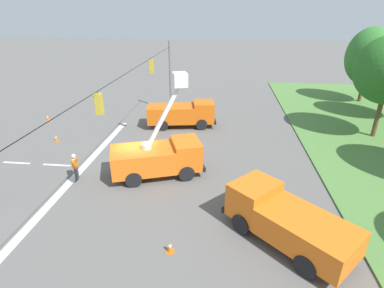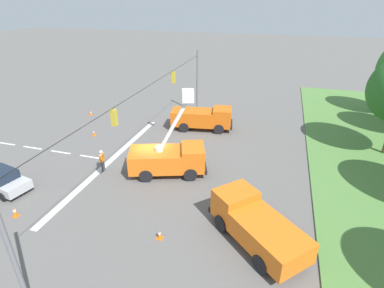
% 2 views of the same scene
% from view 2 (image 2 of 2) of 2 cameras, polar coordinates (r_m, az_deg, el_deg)
% --- Properties ---
extents(ground_plane, '(200.00, 200.00, 0.00)m').
position_cam_2_polar(ground_plane, '(24.32, -7.39, -4.33)').
color(ground_plane, '#605E5B').
extents(lane_markings, '(17.60, 15.25, 0.01)m').
position_cam_2_polar(lane_markings, '(26.73, -17.90, -2.49)').
color(lane_markings, silver).
rests_on(lane_markings, ground).
extents(signal_gantry, '(26.20, 0.33, 7.20)m').
position_cam_2_polar(signal_gantry, '(22.52, -7.96, 5.08)').
color(signal_gantry, slate).
rests_on(signal_gantry, ground).
extents(utility_truck_bucket_lift, '(4.22, 6.26, 6.58)m').
position_cam_2_polar(utility_truck_bucket_lift, '(22.70, -4.39, -2.52)').
color(utility_truck_bucket_lift, orange).
rests_on(utility_truck_bucket_lift, ground).
extents(utility_truck_support_near, '(3.18, 6.44, 2.30)m').
position_cam_2_polar(utility_truck_support_near, '(30.55, 2.05, 5.05)').
color(utility_truck_support_near, orange).
rests_on(utility_truck_support_near, ground).
extents(utility_truck_support_far, '(5.86, 6.00, 2.21)m').
position_cam_2_polar(utility_truck_support_far, '(17.21, 11.99, -14.65)').
color(utility_truck_support_far, orange).
rests_on(utility_truck_support_far, ground).
extents(sedan_silver, '(2.58, 4.57, 1.56)m').
position_cam_2_polar(sedan_silver, '(24.94, -32.52, -5.75)').
color(sedan_silver, '#B7B7BC').
rests_on(sedan_silver, ground).
extents(road_worker, '(0.65, 0.29, 1.77)m').
position_cam_2_polar(road_worker, '(24.17, -16.75, -2.80)').
color(road_worker, '#383842').
rests_on(road_worker, ground).
extents(traffic_cone_foreground_left, '(0.36, 0.36, 0.60)m').
position_cam_2_polar(traffic_cone_foreground_left, '(17.66, -6.22, -16.73)').
color(traffic_cone_foreground_left, orange).
rests_on(traffic_cone_foreground_left, ground).
extents(traffic_cone_foreground_right, '(0.36, 0.36, 0.60)m').
position_cam_2_polar(traffic_cone_foreground_right, '(30.96, -18.22, 2.05)').
color(traffic_cone_foreground_right, orange).
rests_on(traffic_cone_foreground_right, ground).
extents(traffic_cone_mid_left, '(0.36, 0.36, 0.59)m').
position_cam_2_polar(traffic_cone_mid_left, '(36.56, -18.73, 5.64)').
color(traffic_cone_mid_left, orange).
rests_on(traffic_cone_mid_left, ground).
extents(traffic_cone_mid_right, '(0.36, 0.36, 0.71)m').
position_cam_2_polar(traffic_cone_mid_right, '(21.91, -30.70, -11.01)').
color(traffic_cone_mid_right, orange).
rests_on(traffic_cone_mid_right, ground).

